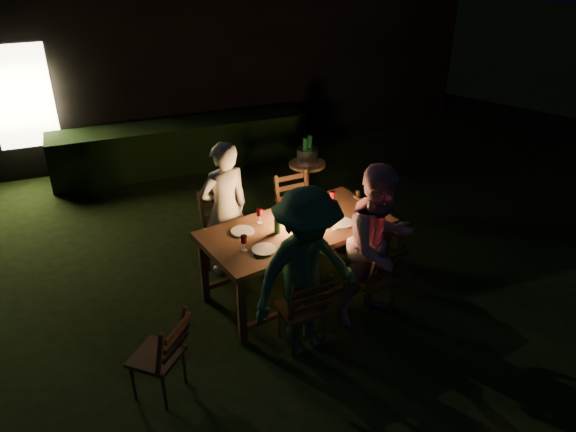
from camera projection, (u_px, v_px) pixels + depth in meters
name	position (u px, v px, depth m)	size (l,w,h in m)	color
garden_envelope	(177.00, 44.00, 10.96)	(40.00, 40.00, 3.20)	black
dining_table	(297.00, 233.00, 6.13)	(2.23, 1.45, 0.86)	#432516
chair_near_left	(302.00, 321.00, 5.58)	(0.45, 0.48, 0.93)	#432516
chair_near_right	(371.00, 290.00, 6.01)	(0.54, 0.56, 0.96)	#432516
chair_far_left	(229.00, 248.00, 6.69)	(0.59, 0.61, 1.08)	#432516
chair_far_right	(298.00, 227.00, 7.18)	(0.49, 0.52, 1.01)	#432516
chair_end	(378.00, 239.00, 6.95)	(0.54, 0.52, 0.96)	#432516
chair_spare	(160.00, 369.00, 5.00)	(0.60, 0.60, 0.92)	#432516
person_house_side	(225.00, 209.00, 6.48)	(0.61, 0.40, 1.66)	white
person_opp_right	(379.00, 245.00, 5.69)	(0.85, 0.67, 1.76)	#CC8CA0
person_opp_left	(306.00, 273.00, 5.26)	(1.14, 0.65, 1.76)	#326540
lantern	(298.00, 210.00, 6.07)	(0.16, 0.16, 0.35)	white
plate_far_left	(243.00, 231.00, 5.98)	(0.25, 0.25, 0.01)	white
plate_near_left	(264.00, 249.00, 5.66)	(0.25, 0.25, 0.01)	white
plate_far_right	(318.00, 207.00, 6.46)	(0.25, 0.25, 0.01)	white
plate_near_right	(342.00, 223.00, 6.14)	(0.25, 0.25, 0.01)	white
wineglass_a	(260.00, 216.00, 6.10)	(0.06, 0.06, 0.18)	#59070F
wineglass_b	(244.00, 243.00, 5.61)	(0.06, 0.06, 0.18)	#59070F
wineglass_c	(335.00, 222.00, 5.98)	(0.06, 0.06, 0.18)	#59070F
wineglass_d	(332.00, 199.00, 6.48)	(0.06, 0.06, 0.18)	#59070F
wineglass_e	(305.00, 233.00, 5.78)	(0.06, 0.06, 0.18)	silver
bottle_table	(277.00, 221.00, 5.90)	(0.07, 0.07, 0.28)	#0F471E
napkin_left	(302.00, 242.00, 5.78)	(0.18, 0.14, 0.01)	red
napkin_right	(354.00, 223.00, 6.13)	(0.18, 0.14, 0.01)	red
phone	(262.00, 255.00, 5.56)	(0.14, 0.07, 0.01)	black
side_table	(307.00, 168.00, 8.04)	(0.52, 0.52, 0.70)	brown
ice_bucket	(307.00, 156.00, 7.95)	(0.30, 0.30, 0.22)	#A5A8AD
bottle_bucket_a	(305.00, 154.00, 7.87)	(0.07, 0.07, 0.32)	#0F471E
bottle_bucket_b	(310.00, 151.00, 7.97)	(0.07, 0.07, 0.32)	#0F471E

